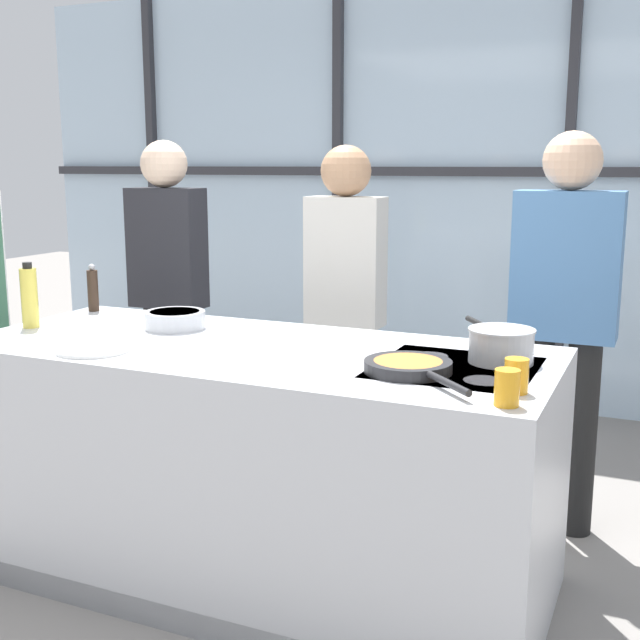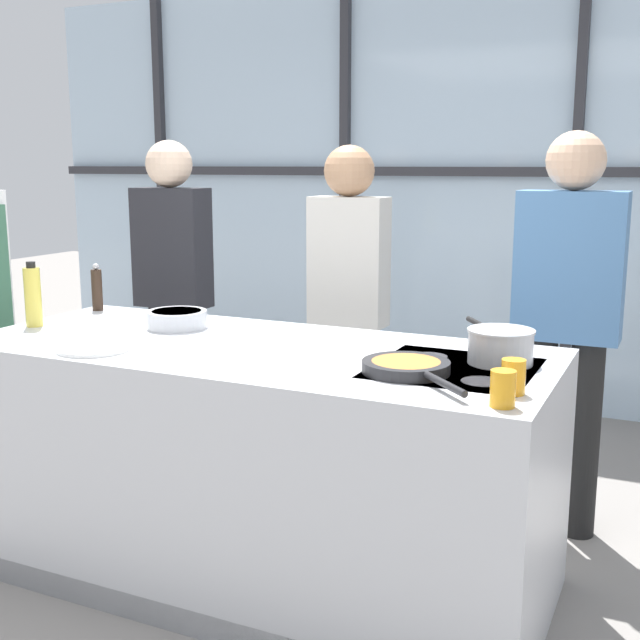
# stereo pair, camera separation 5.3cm
# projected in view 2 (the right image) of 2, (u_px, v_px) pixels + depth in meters

# --- Properties ---
(ground_plane) EXTENTS (18.00, 18.00, 0.00)m
(ground_plane) POSITION_uv_depth(u_px,v_px,m) (256.00, 575.00, 3.15)
(ground_plane) COLOR gray
(back_window_wall) EXTENTS (6.40, 0.10, 2.80)m
(back_window_wall) POSITION_uv_depth(u_px,v_px,m) (454.00, 192.00, 5.28)
(back_window_wall) COLOR silver
(back_window_wall) RESTS_ON ground_plane
(demo_island) EXTENTS (2.21, 0.93, 0.92)m
(demo_island) POSITION_uv_depth(u_px,v_px,m) (255.00, 464.00, 3.06)
(demo_island) COLOR silver
(demo_island) RESTS_ON ground_plane
(spectator_far_left) EXTENTS (0.39, 0.24, 1.71)m
(spectator_far_left) POSITION_uv_depth(u_px,v_px,m) (173.00, 280.00, 4.18)
(spectator_far_left) COLOR black
(spectator_far_left) RESTS_ON ground_plane
(spectator_center_left) EXTENTS (0.36, 0.23, 1.67)m
(spectator_center_left) POSITION_uv_depth(u_px,v_px,m) (348.00, 294.00, 3.77)
(spectator_center_left) COLOR #47382D
(spectator_center_left) RESTS_ON ground_plane
(spectator_center_right) EXTENTS (0.43, 0.24, 1.72)m
(spectator_center_right) POSITION_uv_depth(u_px,v_px,m) (567.00, 310.00, 3.36)
(spectator_center_right) COLOR black
(spectator_center_right) RESTS_ON ground_plane
(frying_pan) EXTENTS (0.42, 0.41, 0.04)m
(frying_pan) POSITION_uv_depth(u_px,v_px,m) (407.00, 367.00, 2.58)
(frying_pan) COLOR #232326
(frying_pan) RESTS_ON demo_island
(saucepan) EXTENTS (0.30, 0.37, 0.12)m
(saucepan) POSITION_uv_depth(u_px,v_px,m) (500.00, 345.00, 2.71)
(saucepan) COLOR silver
(saucepan) RESTS_ON demo_island
(white_plate) EXTENTS (0.27, 0.27, 0.01)m
(white_plate) POSITION_uv_depth(u_px,v_px,m) (94.00, 348.00, 2.90)
(white_plate) COLOR white
(white_plate) RESTS_ON demo_island
(mixing_bowl) EXTENTS (0.25, 0.25, 0.07)m
(mixing_bowl) POSITION_uv_depth(u_px,v_px,m) (177.00, 319.00, 3.30)
(mixing_bowl) COLOR silver
(mixing_bowl) RESTS_ON demo_island
(oil_bottle) EXTENTS (0.07, 0.07, 0.27)m
(oil_bottle) POSITION_uv_depth(u_px,v_px,m) (33.00, 296.00, 3.31)
(oil_bottle) COLOR #E0CC4C
(oil_bottle) RESTS_ON demo_island
(pepper_grinder) EXTENTS (0.05, 0.05, 0.22)m
(pepper_grinder) POSITION_uv_depth(u_px,v_px,m) (97.00, 289.00, 3.68)
(pepper_grinder) COLOR #332319
(pepper_grinder) RESTS_ON demo_island
(juice_glass_near) EXTENTS (0.07, 0.07, 0.10)m
(juice_glass_near) POSITION_uv_depth(u_px,v_px,m) (503.00, 389.00, 2.22)
(juice_glass_near) COLOR orange
(juice_glass_near) RESTS_ON demo_island
(juice_glass_far) EXTENTS (0.07, 0.07, 0.10)m
(juice_glass_far) POSITION_uv_depth(u_px,v_px,m) (513.00, 377.00, 2.35)
(juice_glass_far) COLOR orange
(juice_glass_far) RESTS_ON demo_island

